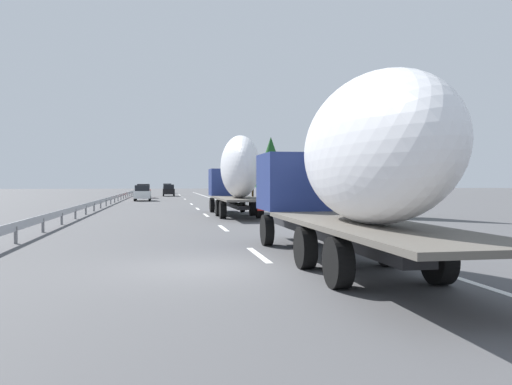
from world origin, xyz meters
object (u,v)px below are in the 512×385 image
at_px(car_silver_hatch, 167,188).
at_px(car_black_suv, 169,190).
at_px(truck_trailing, 350,165).
at_px(road_sign, 247,180).
at_px(truck_lead, 237,173).
at_px(car_white_van, 143,193).
at_px(car_red_compact, 144,191).

bearing_deg(car_silver_hatch, car_black_suv, -179.87).
xyz_separation_m(truck_trailing, road_sign, (34.60, -3.10, -0.17)).
relative_size(truck_trailing, car_black_suv, 3.12).
xyz_separation_m(truck_lead, car_white_van, (28.93, 6.91, -1.80)).
relative_size(car_silver_hatch, car_red_compact, 0.97).
distance_m(truck_lead, car_black_suv, 49.36).
relative_size(truck_trailing, car_silver_hatch, 3.08).
bearing_deg(car_red_compact, truck_trailing, -173.14).
distance_m(car_red_compact, road_sign, 27.27).
relative_size(truck_trailing, car_white_van, 3.10).
bearing_deg(car_red_compact, car_white_van, -178.55).
relative_size(car_white_van, car_silver_hatch, 0.99).
relative_size(truck_lead, car_red_compact, 2.74).
distance_m(car_white_van, car_silver_hatch, 41.28).
distance_m(car_silver_hatch, car_red_compact, 30.14).
bearing_deg(road_sign, car_silver_hatch, 7.08).
xyz_separation_m(car_silver_hatch, car_red_compact, (-29.94, 3.44, 0.00)).
height_order(car_silver_hatch, car_red_compact, car_red_compact).
height_order(truck_lead, car_red_compact, truck_lead).
bearing_deg(truck_trailing, car_silver_hatch, 2.39).
distance_m(truck_lead, car_white_van, 29.79).
distance_m(car_silver_hatch, road_sign, 55.60).
xyz_separation_m(truck_trailing, car_black_suv, (68.86, 3.70, -1.63)).
bearing_deg(truck_lead, car_silver_hatch, 3.06).
xyz_separation_m(truck_lead, car_silver_hatch, (70.09, 3.75, -1.76)).
bearing_deg(car_silver_hatch, car_red_compact, 173.44).
bearing_deg(truck_trailing, road_sign, -5.12).
bearing_deg(road_sign, truck_lead, 168.27).
xyz_separation_m(truck_lead, truck_trailing, (-19.67, -0.00, -0.17)).
height_order(car_black_suv, car_white_van, same).
bearing_deg(car_silver_hatch, car_white_van, 175.61).
relative_size(car_white_van, road_sign, 1.22).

